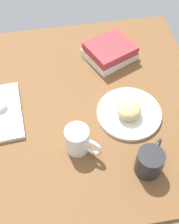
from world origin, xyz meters
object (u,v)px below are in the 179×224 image
at_px(second_mug, 79,140).
at_px(coffee_mug, 150,161).
at_px(scone_pastry, 129,110).
at_px(round_plate, 129,113).
at_px(book_stack, 110,51).
at_px(sauce_cup, 0,105).

bearing_deg(second_mug, coffee_mug, -27.79).
bearing_deg(scone_pastry, round_plate, 64.11).
height_order(round_plate, coffee_mug, coffee_mug).
distance_m(round_plate, book_stack, 0.29).
bearing_deg(coffee_mug, book_stack, 91.71).
height_order(coffee_mug, second_mug, second_mug).
xyz_separation_m(round_plate, second_mug, (-0.19, -0.11, 0.04)).
distance_m(book_stack, second_mug, 0.44).
relative_size(sauce_cup, coffee_mug, 0.42).
xyz_separation_m(book_stack, second_mug, (-0.19, -0.40, 0.02)).
bearing_deg(coffee_mug, sauce_cup, 145.94).
height_order(sauce_cup, coffee_mug, coffee_mug).
xyz_separation_m(scone_pastry, book_stack, (-0.00, 0.30, -0.01)).
relative_size(sauce_cup, book_stack, 0.20).
bearing_deg(book_stack, sauce_cup, -155.40).
bearing_deg(sauce_cup, second_mug, -38.51).
distance_m(round_plate, second_mug, 0.22).
relative_size(scone_pastry, book_stack, 0.37).
relative_size(round_plate, sauce_cup, 4.82).
distance_m(round_plate, coffee_mug, 0.21).
bearing_deg(sauce_cup, coffee_mug, -34.06).
bearing_deg(book_stack, second_mug, -115.01).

